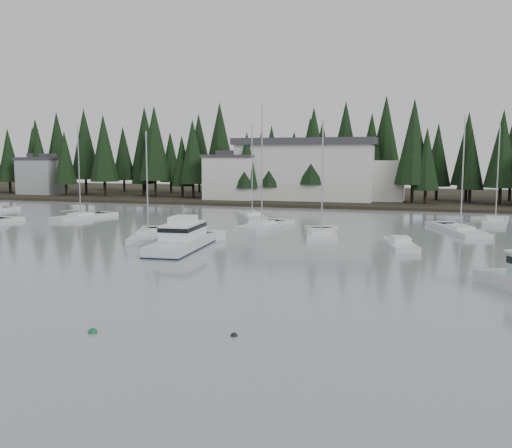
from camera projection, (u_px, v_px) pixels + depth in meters
The scene contains 17 objects.
ground at pixel (13, 362), 23.39m from camera, with size 260.00×260.00×0.00m, color gray.
far_shore_land at pixel (345, 197), 115.55m from camera, with size 240.00×54.00×1.00m, color black.
conifer_treeline at pixel (337, 201), 105.10m from camera, with size 200.00×22.00×20.00m, color black, non-canonical shape.
house_west at pixel (232, 176), 103.07m from camera, with size 9.54×7.42×8.75m.
house_far_west at pixel (43, 175), 117.09m from camera, with size 8.48×7.42×8.25m.
harbor_inn at pixel (318, 170), 101.78m from camera, with size 29.50×11.50×10.90m.
cabin_cruiser_center at pixel (182, 241), 51.35m from camera, with size 4.10×10.83×4.56m.
sailboat_0 at pixel (495, 223), 70.53m from camera, with size 3.73×8.76×12.61m.
sailboat_4 at pixel (252, 217), 77.13m from camera, with size 6.91×10.13×13.05m.
sailboat_5 at pixel (321, 236), 58.88m from camera, with size 4.60×9.39×12.47m.
sailboat_7 at pixel (81, 218), 75.86m from camera, with size 4.73×8.84×12.93m.
sailboat_8 at pixel (148, 237), 58.50m from camera, with size 5.77×10.10×11.36m.
sailboat_10 at pixel (262, 227), 66.50m from camera, with size 4.40×9.00×14.72m.
sailboat_11 at pixel (460, 232), 62.35m from camera, with size 5.96×10.82×13.25m.
runabout_1 at pixel (401, 246), 52.15m from camera, with size 3.73×7.06×1.42m.
mooring_buoy_green at pixel (93, 333), 27.21m from camera, with size 0.45×0.45×0.45m, color #145933.
mooring_buoy_dark at pixel (234, 336), 26.69m from camera, with size 0.35×0.35×0.35m, color black.
Camera 1 is at (16.09, -18.68, 8.43)m, focal length 40.00 mm.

